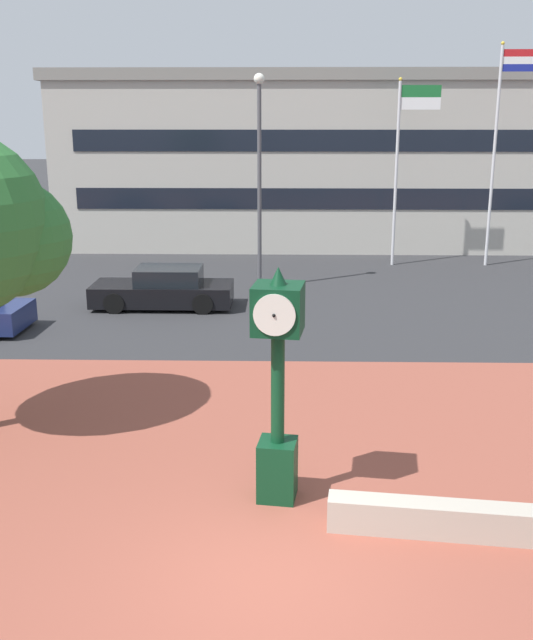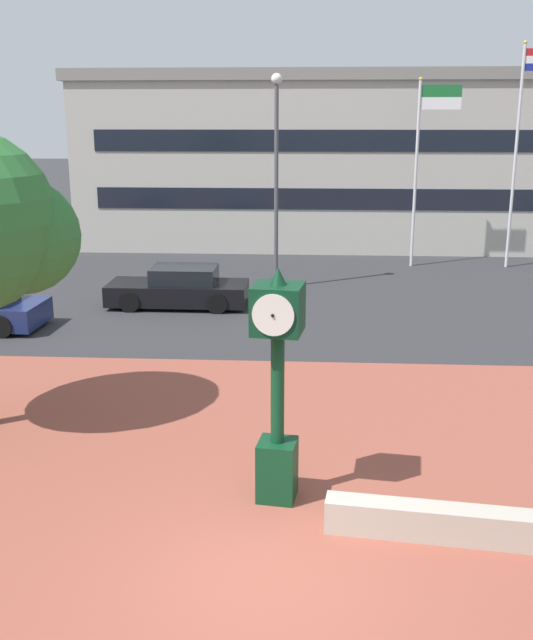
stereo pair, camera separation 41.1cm
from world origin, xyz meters
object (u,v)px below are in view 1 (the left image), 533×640
car_street_mid (164,289)px  civic_building (319,156)px  flagpole_primary (402,156)px  street_clock (278,381)px  flagpole_secondary (499,140)px  street_lamp_post (259,162)px

car_street_mid → civic_building: civic_building is taller
car_street_mid → flagpole_primary: 11.68m
car_street_mid → civic_building: (5.57, 15.97, 3.34)m
street_clock → flagpole_secondary: 21.26m
flagpole_primary → car_street_mid: bearing=-139.6°
civic_building → street_lamp_post: bearing=-101.3°
flagpole_secondary → street_lamp_post: bearing=-154.8°
civic_building → street_lamp_post: size_ratio=3.38×
street_clock → car_street_mid: street_clock is taller
car_street_mid → civic_building: 17.24m
street_clock → flagpole_primary: 19.98m
street_lamp_post → flagpole_secondary: bearing=25.2°
flagpole_secondary → civic_building: (-6.57, 8.81, -1.06)m
civic_building → street_lamp_post: 13.42m
car_street_mid → flagpole_secondary: flagpole_secondary is taller
flagpole_primary → flagpole_secondary: (3.73, 0.00, 0.60)m
flagpole_secondary → civic_building: 11.04m
street_clock → street_lamp_post: street_lamp_post is taller
street_lamp_post → street_clock: bearing=-87.2°
street_clock → flagpole_secondary: size_ratio=0.43×
street_clock → street_lamp_post: bearing=100.7°
street_clock → flagpole_primary: bearing=84.0°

